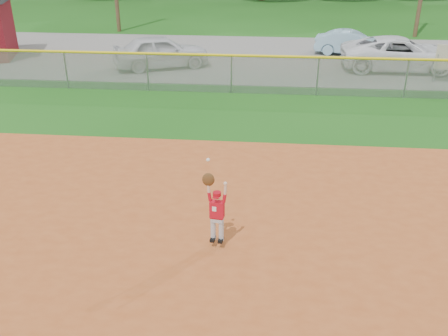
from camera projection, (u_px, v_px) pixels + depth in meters
The scene contains 8 objects.
ground at pixel (195, 232), 10.85m from camera, with size 120.00×120.00×0.00m, color #185112.
clay_infield at pixel (168, 332), 8.16m from camera, with size 24.00×16.00×0.04m, color #A74A1E.
parking_strip at pixel (241, 57), 25.16m from camera, with size 44.00×10.00×0.03m, color slate.
car_white_a at pixel (161, 51), 22.91m from camera, with size 1.75×4.35×1.48m, color silver.
car_blue at pixel (351, 43), 25.27m from camera, with size 1.25×3.59×1.18m, color #90BED8.
car_white_b at pixel (400, 54), 22.53m from camera, with size 2.43×5.28×1.47m, color white.
outfield_fence at pixel (231, 71), 19.41m from camera, with size 40.06×0.10×1.55m.
ballplayer at pixel (216, 208), 9.93m from camera, with size 0.51×0.24×1.84m.
Camera 1 is at (1.49, -9.04, 6.02)m, focal length 40.00 mm.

